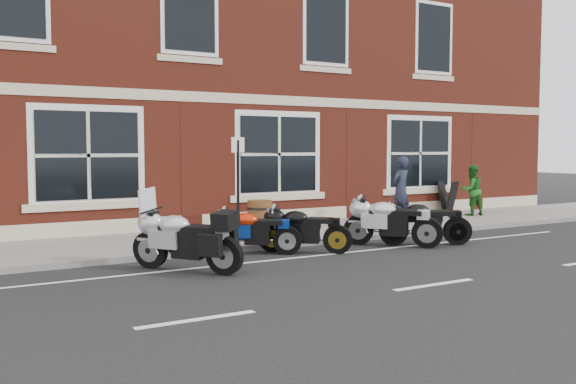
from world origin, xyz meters
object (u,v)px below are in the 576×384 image
Objects in this scene: moto_sport_black at (303,228)px; moto_sport_silver at (391,221)px; parking_sign at (238,182)px; barrel_planter at (260,215)px; moto_naked_black at (423,221)px; pedestrian_left at (401,190)px; moto_sport_red at (253,230)px; moto_touring_silver at (184,238)px; a_board_sign at (448,197)px; pedestrian_right at (472,190)px.

moto_sport_silver reaches higher than moto_sport_black.
barrel_planter is at bearing 42.22° from parking_sign.
moto_sport_silver is 0.76m from moto_naked_black.
pedestrian_left is at bearing -22.71° from moto_sport_black.
moto_sport_black is at bearing -100.87° from barrel_planter.
moto_naked_black is 4.17m from parking_sign.
moto_sport_red is at bearing 109.77° from moto_sport_black.
moto_sport_silver is (3.07, -0.59, 0.07)m from moto_sport_red.
moto_sport_black reaches higher than barrel_planter.
moto_touring_silver is 2.69m from parking_sign.
pedestrian_right is at bearing -110.35° from a_board_sign.
moto_sport_black is 2.96m from barrel_planter.
barrel_planter is (-1.55, 3.13, -0.08)m from moto_sport_silver.
moto_sport_black is 8.00m from pedestrian_right.
barrel_planter is (-6.93, -0.58, -0.13)m from a_board_sign.
pedestrian_left is at bearing -2.92° from moto_naked_black.
pedestrian_right is at bearing -2.64° from barrel_planter.
pedestrian_left is (4.52, 2.25, 0.51)m from moto_sport_black.
moto_naked_black is at bearing -56.35° from barrel_planter.
moto_sport_red is 8.81m from pedestrian_right.
parking_sign reaches higher than moto_sport_red.
moto_touring_silver is at bearing 7.48° from pedestrian_left.
pedestrian_right reaches higher than moto_touring_silver.
pedestrian_right is 8.62m from parking_sign.
moto_sport_red is 9.00m from a_board_sign.
pedestrian_right is at bearing -40.26° from moto_sport_red.
moto_naked_black is at bearing -59.75° from moto_sport_silver.
parking_sign reaches higher than barrel_planter.
pedestrian_left reaches higher than moto_sport_red.
moto_touring_silver is at bearing 142.61° from moto_sport_black.
pedestrian_left is 4.05m from barrel_planter.
moto_naked_black is at bearing -33.99° from moto_touring_silver.
moto_sport_silver is 0.99× the size of pedestrian_left.
moto_naked_black is 1.87× the size of a_board_sign.
pedestrian_left is at bearing -13.82° from moto_touring_silver.
moto_sport_silver is at bearing -170.37° from a_board_sign.
moto_naked_black is at bearing -31.60° from parking_sign.
moto_sport_red is at bearing -101.40° from parking_sign.
parking_sign reaches higher than pedestrian_left.
pedestrian_right is (7.56, 2.59, 0.38)m from moto_sport_black.
a_board_sign is (2.97, 1.23, -0.40)m from pedestrian_left.
moto_naked_black is 1.04× the size of pedestrian_left.
moto_naked_black is (0.71, -0.26, -0.03)m from moto_sport_silver.
a_board_sign reaches higher than barrel_planter.
moto_sport_red is at bearing 5.29° from pedestrian_left.
moto_touring_silver is 2.59× the size of barrel_planter.
moto_touring_silver is 1.21× the size of moto_sport_black.
moto_sport_black is 2.13m from moto_sport_silver.
parking_sign reaches higher than pedestrian_right.
pedestrian_right is at bearing -11.95° from moto_sport_silver.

